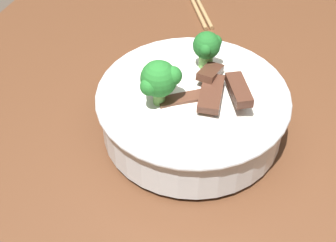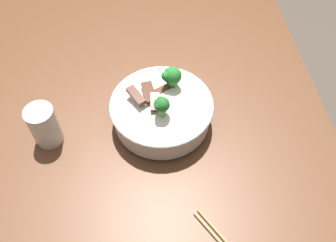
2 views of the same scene
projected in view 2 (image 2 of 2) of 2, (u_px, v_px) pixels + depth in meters
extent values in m
plane|color=#4C4238|center=(142.00, 206.00, 1.64)|extent=(10.00, 10.00, 0.00)
cube|color=#56331E|center=(125.00, 90.00, 1.00)|extent=(1.40, 1.03, 0.04)
cube|color=#56331E|center=(221.00, 44.00, 1.72)|extent=(0.09, 0.09, 0.78)
cube|color=#56331E|center=(38.00, 56.00, 1.67)|extent=(0.09, 0.09, 0.78)
cylinder|color=silver|center=(162.00, 120.00, 0.90)|extent=(0.11, 0.11, 0.01)
cylinder|color=silver|center=(162.00, 112.00, 0.88)|extent=(0.24, 0.24, 0.06)
torus|color=silver|center=(162.00, 104.00, 0.85)|extent=(0.25, 0.25, 0.01)
ellipsoid|color=white|center=(162.00, 107.00, 0.86)|extent=(0.20, 0.20, 0.06)
cube|color=#4C2B1E|center=(155.00, 102.00, 0.82)|extent=(0.05, 0.02, 0.02)
cube|color=#563323|center=(159.00, 91.00, 0.85)|extent=(0.05, 0.07, 0.01)
cube|color=#4C2B1E|center=(149.00, 92.00, 0.84)|extent=(0.07, 0.04, 0.01)
cube|color=#4C2B1E|center=(136.00, 96.00, 0.83)|extent=(0.06, 0.05, 0.01)
cylinder|color=#6BA84C|center=(172.00, 84.00, 0.86)|extent=(0.01, 0.01, 0.03)
sphere|color=#237028|center=(172.00, 76.00, 0.84)|extent=(0.04, 0.04, 0.04)
sphere|color=#237028|center=(174.00, 71.00, 0.85)|extent=(0.02, 0.02, 0.02)
sphere|color=#237028|center=(166.00, 76.00, 0.83)|extent=(0.02, 0.02, 0.02)
cylinder|color=#6BA84C|center=(162.00, 112.00, 0.81)|extent=(0.02, 0.02, 0.03)
sphere|color=#1E6023|center=(162.00, 105.00, 0.79)|extent=(0.04, 0.04, 0.04)
sphere|color=#1E6023|center=(160.00, 100.00, 0.79)|extent=(0.02, 0.02, 0.02)
sphere|color=#1E6023|center=(158.00, 106.00, 0.78)|extent=(0.02, 0.02, 0.02)
cylinder|color=white|center=(50.00, 138.00, 0.87)|extent=(0.06, 0.06, 0.00)
cylinder|color=white|center=(44.00, 126.00, 0.83)|extent=(0.07, 0.07, 0.11)
cylinder|color=olive|center=(48.00, 133.00, 0.85)|extent=(0.06, 0.06, 0.04)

